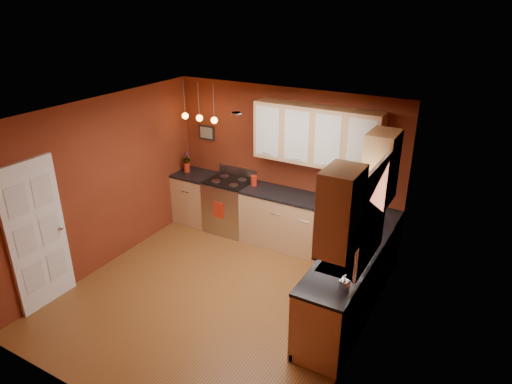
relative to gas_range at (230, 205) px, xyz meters
The scene contains 27 objects.
floor 2.08m from the gas_range, 62.94° to the right, with size 4.20×4.20×0.00m, color brown.
ceiling 2.93m from the gas_range, 62.94° to the right, with size 4.00×4.20×0.02m, color white.
wall_back 1.27m from the gas_range, 18.02° to the left, with size 4.00×0.02×2.60m, color maroon.
wall_front 4.09m from the gas_range, 76.73° to the right, with size 4.00×0.02×2.60m, color maroon.
wall_left 2.25m from the gas_range, 120.95° to the right, with size 0.02×4.20×2.60m, color maroon.
wall_right 3.53m from the gas_range, 31.66° to the right, with size 0.02×4.20×2.60m, color maroon.
base_cabinets_back_left 0.73m from the gas_range, behind, with size 0.70×0.60×0.90m, color tan.
base_cabinets_back_right 1.65m from the gas_range, ahead, with size 2.54×0.60×0.90m, color tan.
base_cabinets_right 2.95m from the gas_range, 27.27° to the right, with size 0.60×2.10×0.90m, color tan.
counter_back_left 0.85m from the gas_range, behind, with size 0.70×0.62×0.04m, color black.
counter_back_right 1.71m from the gas_range, ahead, with size 2.54×0.62×0.04m, color black.
counter_right 2.98m from the gas_range, 27.27° to the right, with size 0.62×2.10×0.04m, color black.
gas_range is the anchor object (origin of this frame).
dishwasher_front 2.04m from the gas_range, ahead, with size 0.60×0.02×0.80m, color #ACADB1.
sink 3.05m from the gas_range, 29.78° to the right, with size 0.50×0.70×0.33m.
window 3.48m from the gas_range, 27.40° to the right, with size 0.06×1.02×1.22m.
door_left_wall 3.22m from the gas_range, 109.27° to the right, with size 0.12×0.82×2.05m.
upper_cabinets_back 2.12m from the gas_range, ahead, with size 2.00×0.35×0.90m, color tan.
upper_cabinets_right 3.45m from the gas_range, 28.26° to the right, with size 0.35×1.95×0.90m, color tan.
wall_picture 1.36m from the gas_range, 156.09° to the left, with size 0.32×0.03×0.26m, color black.
pendant_lights 1.62m from the gas_range, behind, with size 0.71×0.11×0.66m.
red_canister 0.72m from the gas_range, ahead, with size 0.11×0.11×0.17m.
red_vase 1.07m from the gas_range, behind, with size 0.11×0.11×0.17m, color #B12713.
flowers 1.17m from the gas_range, behind, with size 0.13×0.13×0.23m, color #B12713.
coffee_maker 2.30m from the gas_range, ahead, with size 0.22×0.22×0.28m.
soap_pump 3.52m from the gas_range, 36.15° to the right, with size 0.09×0.09×0.20m, color silver.
dish_towel 0.33m from the gas_range, 92.46° to the right, with size 0.21×0.01×0.28m, color #B12713.
Camera 1 is at (3.10, -4.33, 3.92)m, focal length 32.00 mm.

